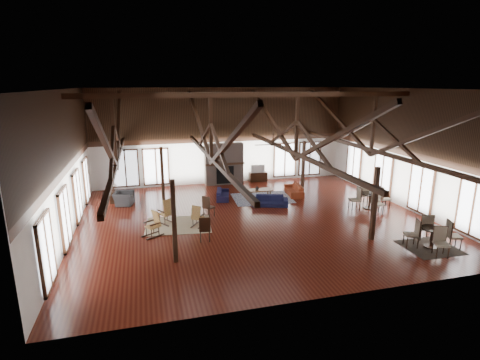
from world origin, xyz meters
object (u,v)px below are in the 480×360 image
object	(u,v)px
sofa_navy_left	(223,194)
cafe_table_near	(433,234)
sofa_navy_front	(270,201)
coffee_table	(260,191)
tv_console	(258,177)
sofa_orange	(294,190)
armchair	(124,198)
cafe_table_far	(370,198)

from	to	relation	value
sofa_navy_left	cafe_table_near	xyz separation A→B (m)	(6.56, -8.36, 0.30)
sofa_navy_front	sofa_navy_left	world-z (taller)	sofa_navy_front
coffee_table	tv_console	bearing A→B (deg)	75.19
tv_console	sofa_orange	bearing A→B (deg)	-72.48
sofa_navy_front	sofa_navy_left	xyz separation A→B (m)	(-2.11, 1.89, -0.03)
sofa_orange	cafe_table_near	world-z (taller)	cafe_table_near
armchair	cafe_table_near	xyz separation A→B (m)	(11.87, -8.66, 0.21)
sofa_navy_left	sofa_orange	size ratio (longest dim) A/B	0.87
sofa_navy_front	sofa_orange	size ratio (longest dim) A/B	0.96
sofa_orange	tv_console	size ratio (longest dim) A/B	1.67
sofa_orange	armchair	size ratio (longest dim) A/B	1.86
sofa_navy_left	sofa_orange	bearing A→B (deg)	-80.78
sofa_orange	cafe_table_near	size ratio (longest dim) A/B	0.91
sofa_navy_left	cafe_table_near	bearing A→B (deg)	-128.60
coffee_table	armchair	size ratio (longest dim) A/B	1.27
cafe_table_near	cafe_table_far	xyz separation A→B (m)	(0.35, 4.77, 0.01)
sofa_orange	armchair	bearing A→B (deg)	-83.69
sofa_navy_left	coffee_table	world-z (taller)	coffee_table
coffee_table	cafe_table_far	bearing A→B (deg)	-30.99
sofa_navy_front	coffee_table	world-z (taller)	sofa_navy_front
sofa_orange	coffee_table	distance (m)	2.16
sofa_orange	cafe_table_far	size ratio (longest dim) A/B	0.90
sofa_navy_front	cafe_table_near	distance (m)	7.86
sofa_orange	armchair	world-z (taller)	armchair
sofa_navy_left	armchair	world-z (taller)	armchair
sofa_orange	sofa_navy_front	bearing A→B (deg)	-41.98
sofa_orange	coffee_table	size ratio (longest dim) A/B	1.46
cafe_table_near	tv_console	distance (m)	12.06
armchair	sofa_navy_left	bearing A→B (deg)	-79.75
cafe_table_near	coffee_table	bearing A→B (deg)	120.14
sofa_navy_front	coffee_table	size ratio (longest dim) A/B	1.41
armchair	cafe_table_far	xyz separation A→B (m)	(12.22, -3.89, 0.22)
sofa_navy_left	coffee_table	bearing A→B (deg)	-90.77
sofa_navy_front	cafe_table_near	xyz separation A→B (m)	(4.45, -6.47, 0.28)
sofa_navy_front	cafe_table_far	xyz separation A→B (m)	(4.80, -1.70, 0.28)
cafe_table_near	sofa_navy_left	bearing A→B (deg)	128.10
sofa_navy_front	armchair	xyz separation A→B (m)	(-7.42, 2.18, 0.07)
sofa_navy_left	cafe_table_far	size ratio (longest dim) A/B	0.78
sofa_navy_left	armchair	bearing A→B (deg)	100.10
sofa_navy_front	coffee_table	xyz separation A→B (m)	(-0.12, 1.39, 0.17)
armchair	tv_console	bearing A→B (deg)	-57.56
coffee_table	tv_console	size ratio (longest dim) A/B	1.15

